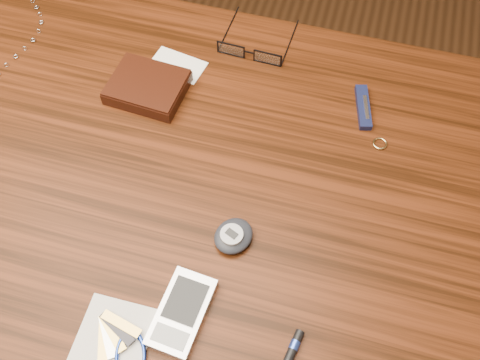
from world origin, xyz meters
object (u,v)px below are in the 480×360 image
(notepad_keys, at_px, (122,347))
(pocket_knife, at_px, (363,107))
(desk, at_px, (222,222))
(eyeglasses, at_px, (250,51))
(wallet_and_card, at_px, (148,86))
(pda_phone, at_px, (182,312))
(pedometer, at_px, (233,236))

(notepad_keys, relative_size, pocket_knife, 1.29)
(desk, height_order, pocket_knife, pocket_knife)
(eyeglasses, bearing_deg, wallet_and_card, -139.19)
(wallet_and_card, distance_m, eyeglasses, 0.18)
(eyeglasses, distance_m, notepad_keys, 0.49)
(pda_phone, height_order, pocket_knife, pda_phone)
(wallet_and_card, height_order, eyeglasses, same)
(desk, bearing_deg, pda_phone, -87.95)
(desk, height_order, wallet_and_card, wallet_and_card)
(pedometer, distance_m, pocket_knife, 0.29)
(wallet_and_card, bearing_deg, desk, -41.71)
(pda_phone, bearing_deg, desk, 92.05)
(pedometer, bearing_deg, pocket_knife, 63.50)
(pda_phone, bearing_deg, eyeglasses, 94.04)
(pedometer, bearing_deg, notepad_keys, -117.37)
(wallet_and_card, height_order, pda_phone, wallet_and_card)
(pedometer, xyz_separation_m, pocket_knife, (0.13, 0.26, -0.00))
(desk, relative_size, pocket_knife, 12.06)
(desk, bearing_deg, notepad_keys, -101.67)
(pda_phone, relative_size, pedometer, 1.54)
(eyeglasses, distance_m, pedometer, 0.33)
(pocket_knife, bearing_deg, notepad_keys, -116.84)
(desk, distance_m, wallet_and_card, 0.24)
(eyeglasses, height_order, notepad_keys, eyeglasses)
(eyeglasses, height_order, pedometer, eyeglasses)
(wallet_and_card, xyz_separation_m, notepad_keys, (0.11, -0.38, -0.01))
(desk, relative_size, notepad_keys, 9.36)
(desk, bearing_deg, pocket_knife, 48.88)
(pedometer, distance_m, notepad_keys, 0.19)
(desk, xyz_separation_m, pda_phone, (0.01, -0.18, 0.11))
(desk, height_order, notepad_keys, notepad_keys)
(notepad_keys, distance_m, pocket_knife, 0.48)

